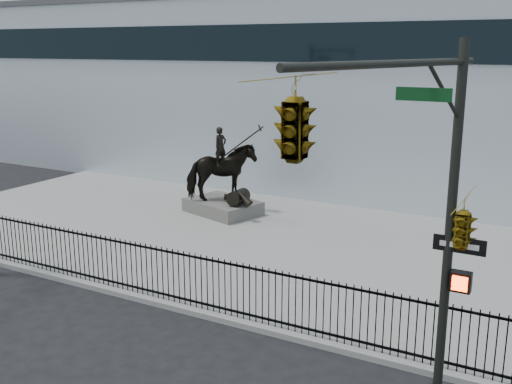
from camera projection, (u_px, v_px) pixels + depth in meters
The scene contains 7 objects.
ground at pixel (151, 327), 15.02m from camera, with size 120.00×120.00×0.00m, color black.
plaza at pixel (277, 245), 20.95m from camera, with size 30.00×12.00×0.15m, color #969693.
building at pixel (392, 93), 30.96m from camera, with size 44.00×14.00×9.00m, color silver.
picket_fence at pixel (179, 277), 15.87m from camera, with size 22.10×0.10×1.50m.
statue_plinth at pixel (223, 207), 24.67m from camera, with size 2.91×2.00×0.55m, color #5A5752.
equestrian_statue at pixel (223, 173), 24.29m from camera, with size 3.59×2.78×3.17m.
traffic_signal_right at pixel (390, 181), 9.13m from camera, with size 2.17×6.86×7.00m.
Camera 1 is at (8.97, -10.80, 6.85)m, focal length 42.00 mm.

